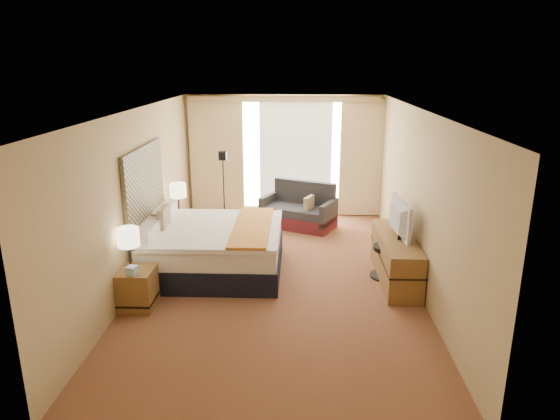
{
  "coord_description": "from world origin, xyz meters",
  "views": [
    {
      "loc": [
        0.32,
        -7.21,
        3.25
      ],
      "look_at": [
        0.03,
        0.4,
        0.99
      ],
      "focal_mm": 32.0,
      "sensor_mm": 36.0,
      "label": 1
    }
  ],
  "objects_px": {
    "desk_chair": "(391,250)",
    "television": "(394,218)",
    "media_dresser": "(396,258)",
    "nightstand_left": "(138,288)",
    "nightstand_right": "(180,230)",
    "floor_lamp": "(223,175)",
    "loveseat": "(299,212)",
    "bed": "(212,248)",
    "lamp_left": "(128,238)",
    "lamp_right": "(178,191)"
  },
  "relations": [
    {
      "from": "desk_chair",
      "to": "loveseat",
      "type": "bearing_deg",
      "value": 133.78
    },
    {
      "from": "floor_lamp",
      "to": "lamp_left",
      "type": "bearing_deg",
      "value": -102.64
    },
    {
      "from": "nightstand_right",
      "to": "floor_lamp",
      "type": "relative_size",
      "value": 0.35
    },
    {
      "from": "nightstand_left",
      "to": "loveseat",
      "type": "bearing_deg",
      "value": 58.73
    },
    {
      "from": "nightstand_right",
      "to": "media_dresser",
      "type": "bearing_deg",
      "value": -21.4
    },
    {
      "from": "nightstand_right",
      "to": "nightstand_left",
      "type": "bearing_deg",
      "value": -90.0
    },
    {
      "from": "nightstand_left",
      "to": "nightstand_right",
      "type": "relative_size",
      "value": 1.0
    },
    {
      "from": "nightstand_right",
      "to": "floor_lamp",
      "type": "xyz_separation_m",
      "value": [
        0.71,
        0.85,
        0.85
      ]
    },
    {
      "from": "nightstand_right",
      "to": "lamp_left",
      "type": "bearing_deg",
      "value": -91.1
    },
    {
      "from": "lamp_right",
      "to": "nightstand_right",
      "type": "bearing_deg",
      "value": 111.85
    },
    {
      "from": "bed",
      "to": "floor_lamp",
      "type": "relative_size",
      "value": 1.37
    },
    {
      "from": "loveseat",
      "to": "floor_lamp",
      "type": "height_order",
      "value": "floor_lamp"
    },
    {
      "from": "nightstand_right",
      "to": "loveseat",
      "type": "xyz_separation_m",
      "value": [
        2.21,
        1.14,
        0.02
      ]
    },
    {
      "from": "bed",
      "to": "desk_chair",
      "type": "bearing_deg",
      "value": -3.42
    },
    {
      "from": "bed",
      "to": "lamp_left",
      "type": "xyz_separation_m",
      "value": [
        -0.86,
        -1.35,
        0.64
      ]
    },
    {
      "from": "lamp_left",
      "to": "television",
      "type": "height_order",
      "value": "television"
    },
    {
      "from": "loveseat",
      "to": "floor_lamp",
      "type": "relative_size",
      "value": 1.02
    },
    {
      "from": "nightstand_right",
      "to": "desk_chair",
      "type": "xyz_separation_m",
      "value": [
        3.63,
        -1.37,
        0.18
      ]
    },
    {
      "from": "television",
      "to": "desk_chair",
      "type": "bearing_deg",
      "value": 44.45
    },
    {
      "from": "nightstand_left",
      "to": "nightstand_right",
      "type": "xyz_separation_m",
      "value": [
        0.0,
        2.5,
        0.0
      ]
    },
    {
      "from": "nightstand_right",
      "to": "lamp_left",
      "type": "distance_m",
      "value": 2.66
    },
    {
      "from": "loveseat",
      "to": "desk_chair",
      "type": "xyz_separation_m",
      "value": [
        1.42,
        -2.51,
        0.15
      ]
    },
    {
      "from": "bed",
      "to": "television",
      "type": "height_order",
      "value": "television"
    },
    {
      "from": "loveseat",
      "to": "nightstand_right",
      "type": "bearing_deg",
      "value": -127.79
    },
    {
      "from": "bed",
      "to": "loveseat",
      "type": "height_order",
      "value": "bed"
    },
    {
      "from": "media_dresser",
      "to": "desk_chair",
      "type": "relative_size",
      "value": 1.77
    },
    {
      "from": "nightstand_left",
      "to": "media_dresser",
      "type": "height_order",
      "value": "media_dresser"
    },
    {
      "from": "nightstand_left",
      "to": "floor_lamp",
      "type": "xyz_separation_m",
      "value": [
        0.71,
        3.35,
        0.85
      ]
    },
    {
      "from": "loveseat",
      "to": "media_dresser",
      "type": "bearing_deg",
      "value": -35.3
    },
    {
      "from": "bed",
      "to": "lamp_left",
      "type": "height_order",
      "value": "lamp_left"
    },
    {
      "from": "nightstand_right",
      "to": "floor_lamp",
      "type": "height_order",
      "value": "floor_lamp"
    },
    {
      "from": "desk_chair",
      "to": "media_dresser",
      "type": "bearing_deg",
      "value": -36.31
    },
    {
      "from": "loveseat",
      "to": "lamp_left",
      "type": "bearing_deg",
      "value": -96.58
    },
    {
      "from": "desk_chair",
      "to": "lamp_right",
      "type": "bearing_deg",
      "value": 174.38
    },
    {
      "from": "loveseat",
      "to": "desk_chair",
      "type": "bearing_deg",
      "value": -35.65
    },
    {
      "from": "media_dresser",
      "to": "television",
      "type": "distance_m",
      "value": 0.64
    },
    {
      "from": "floor_lamp",
      "to": "lamp_left",
      "type": "height_order",
      "value": "floor_lamp"
    },
    {
      "from": "desk_chair",
      "to": "television",
      "type": "relative_size",
      "value": 1.04
    },
    {
      "from": "nightstand_left",
      "to": "media_dresser",
      "type": "xyz_separation_m",
      "value": [
        3.7,
        1.05,
        0.07
      ]
    },
    {
      "from": "nightstand_right",
      "to": "lamp_right",
      "type": "xyz_separation_m",
      "value": [
        0.02,
        -0.06,
        0.75
      ]
    },
    {
      "from": "media_dresser",
      "to": "floor_lamp",
      "type": "distance_m",
      "value": 3.85
    },
    {
      "from": "bed",
      "to": "nightstand_left",
      "type": "bearing_deg",
      "value": -121.85
    },
    {
      "from": "nightstand_left",
      "to": "floor_lamp",
      "type": "distance_m",
      "value": 3.53
    },
    {
      "from": "nightstand_right",
      "to": "lamp_left",
      "type": "relative_size",
      "value": 0.89
    },
    {
      "from": "media_dresser",
      "to": "bed",
      "type": "height_order",
      "value": "bed"
    },
    {
      "from": "media_dresser",
      "to": "television",
      "type": "height_order",
      "value": "television"
    },
    {
      "from": "television",
      "to": "lamp_right",
      "type": "bearing_deg",
      "value": 65.3
    },
    {
      "from": "desk_chair",
      "to": "television",
      "type": "bearing_deg",
      "value": -26.59
    },
    {
      "from": "floor_lamp",
      "to": "desk_chair",
      "type": "relative_size",
      "value": 1.57
    },
    {
      "from": "lamp_left",
      "to": "nightstand_left",
      "type": "bearing_deg",
      "value": 46.98
    }
  ]
}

